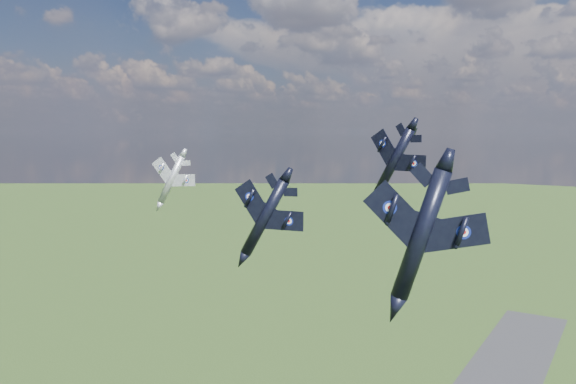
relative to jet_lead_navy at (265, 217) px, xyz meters
The scene contains 4 objects.
jet_lead_navy is the anchor object (origin of this frame).
jet_right_navy 41.42m from the jet_lead_navy, 40.18° to the right, with size 9.42×13.13×2.72m, color black, non-canonical shape.
jet_high_navy 19.58m from the jet_lead_navy, 28.28° to the left, with size 9.74×13.59×2.81m, color black, non-canonical shape.
jet_left_silver 27.39m from the jet_lead_navy, 161.76° to the left, with size 9.03×12.60×2.61m, color #92959C, non-canonical shape.
Camera 1 is at (38.88, -48.12, 91.65)m, focal length 35.00 mm.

